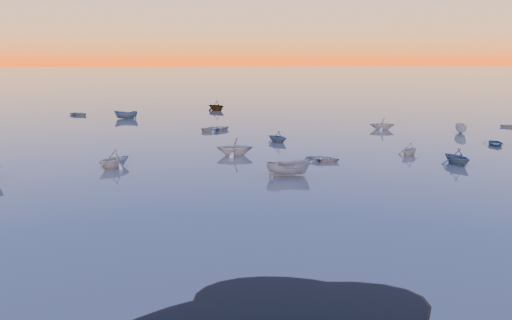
{
  "coord_description": "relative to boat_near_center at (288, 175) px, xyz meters",
  "views": [
    {
      "loc": [
        -2.66,
        -18.64,
        11.35
      ],
      "look_at": [
        2.76,
        28.0,
        1.22
      ],
      "focal_mm": 35.0,
      "sensor_mm": 36.0,
      "label": 1
    }
  ],
  "objects": [
    {
      "name": "ground",
      "position": [
        -5.65,
        73.65,
        0.0
      ],
      "size": [
        600.0,
        600.0,
        0.0
      ],
      "primitive_type": "plane",
      "color": "#605850",
      "rests_on": "ground"
    },
    {
      "name": "moored_fleet",
      "position": [
        -5.65,
        26.65,
        0.0
      ],
      "size": [
        124.0,
        58.0,
        1.2
      ],
      "primitive_type": null,
      "color": "beige",
      "rests_on": "ground"
    },
    {
      "name": "boat_near_center",
      "position": [
        0.0,
        0.0,
        0.0
      ],
      "size": [
        2.0,
        4.36,
        1.48
      ],
      "primitive_type": "imported",
      "rotation": [
        0.0,
        0.0,
        1.61
      ],
      "color": "slate",
      "rests_on": "ground"
    },
    {
      "name": "boat_near_right",
      "position": [
        18.19,
        2.74,
        0.0
      ],
      "size": [
        4.04,
        2.51,
        1.31
      ],
      "primitive_type": "imported",
      "rotation": [
        0.0,
        0.0,
        3.37
      ],
      "color": "#3E5B77",
      "rests_on": "ground"
    }
  ]
}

